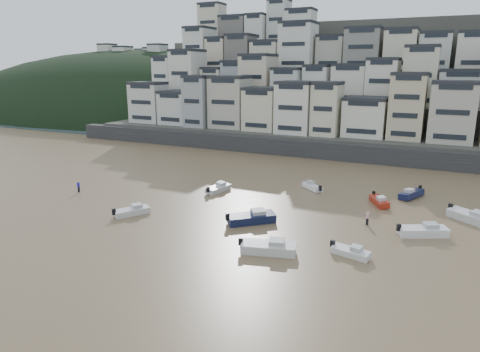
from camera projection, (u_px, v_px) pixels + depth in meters
The scene contains 17 objects.
ground at pixel (61, 303), 35.09m from camera, with size 400.00×400.00×0.00m, color brown.
sea_strip at pixel (134, 106), 207.65m from camera, with size 340.00×340.00×0.00m, color #41505D.
harbor_wall at pixel (349, 152), 87.28m from camera, with size 140.00×3.00×3.50m, color #38383A.
hillside at pixel (399, 88), 117.30m from camera, with size 141.04×66.00×50.00m.
headland at pixel (146, 109), 192.65m from camera, with size 216.00×135.00×53.33m.
boat_a at pixel (269, 246), 44.11m from camera, with size 6.20×2.03×1.69m, color silver, non-canonical shape.
boat_b at pixel (351, 251), 43.51m from camera, with size 4.32×1.41×1.18m, color silver, non-canonical shape.
boat_c at pixel (251, 216), 52.64m from camera, with size 6.49×2.12×1.77m, color #121A3B, non-canonical shape.
boat_d at pixel (423, 229), 48.73m from camera, with size 5.97×1.95×1.63m, color white, non-canonical shape.
boat_e at pixel (379, 200), 59.77m from camera, with size 4.88×1.60×1.33m, color maroon, non-canonical shape.
boat_f at pixel (218, 187), 65.83m from camera, with size 5.08×1.66×1.39m, color silver, non-canonical shape.
boat_g at pixel (471, 215), 53.02m from camera, with size 6.34×2.07×1.73m, color silver, non-canonical shape.
boat_h at pixel (312, 186), 67.07m from camera, with size 4.54×1.49×1.24m, color white, non-canonical shape.
boat_i at pixel (412, 193), 62.97m from camera, with size 5.45×1.78×1.49m, color #141A40, non-canonical shape.
boat_j at pixel (132, 210), 55.60m from camera, with size 4.96×1.62×1.35m, color silver, non-canonical shape.
person_blue at pixel (78, 186), 65.79m from camera, with size 0.44×0.44×1.74m, color #2319C0, non-canonical shape.
person_pink at pixel (367, 218), 52.14m from camera, with size 0.44×0.44×1.74m, color pink, non-canonical shape.
Camera 1 is at (26.80, -21.96, 18.89)m, focal length 32.00 mm.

